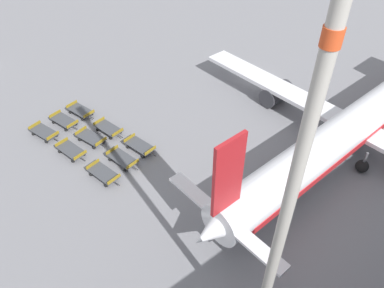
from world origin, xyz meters
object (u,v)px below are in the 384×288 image
(baggage_dolly_row_near_col_b, at_px, (71,150))
(baggage_dolly_row_mid_b_col_a, at_px, (81,111))
(baggage_dolly_row_near_col_c, at_px, (104,174))
(baggage_dolly_row_mid_b_col_c, at_px, (140,146))
(baggage_dolly_row_mid_a_col_c, at_px, (122,159))
(apron_light_mast, at_px, (294,182))
(baggage_dolly_row_mid_b_col_b, at_px, (109,129))
(baggage_dolly_row_near_col_a, at_px, (44,132))
(airplane, at_px, (364,118))
(baggage_dolly_row_mid_a_col_a, at_px, (64,121))
(baggage_dolly_row_mid_a_col_b, at_px, (91,138))

(baggage_dolly_row_near_col_b, relative_size, baggage_dolly_row_mid_b_col_a, 1.00)
(baggage_dolly_row_near_col_c, relative_size, baggage_dolly_row_mid_b_col_c, 1.00)
(baggage_dolly_row_mid_a_col_c, relative_size, apron_light_mast, 0.15)
(baggage_dolly_row_near_col_b, height_order, baggage_dolly_row_mid_a_col_c, same)
(baggage_dolly_row_mid_b_col_b, distance_m, apron_light_mast, 28.72)
(baggage_dolly_row_near_col_b, height_order, baggage_dolly_row_mid_b_col_a, same)
(baggage_dolly_row_near_col_a, height_order, baggage_dolly_row_mid_a_col_c, same)
(baggage_dolly_row_near_col_c, bearing_deg, airplane, 63.27)
(baggage_dolly_row_mid_a_col_a, xyz_separation_m, baggage_dolly_row_mid_b_col_a, (-0.60, 2.24, 0.00))
(airplane, height_order, baggage_dolly_row_mid_b_col_a, airplane)
(airplane, relative_size, baggage_dolly_row_near_col_b, 11.62)
(baggage_dolly_row_mid_a_col_a, bearing_deg, baggage_dolly_row_near_col_a, -77.32)
(baggage_dolly_row_near_col_a, xyz_separation_m, baggage_dolly_row_mid_a_col_c, (8.72, 4.39, 0.00))
(baggage_dolly_row_near_col_c, height_order, baggage_dolly_row_mid_a_col_b, same)
(baggage_dolly_row_mid_a_col_a, height_order, baggage_dolly_row_mid_a_col_c, same)
(airplane, distance_m, baggage_dolly_row_near_col_a, 32.78)
(apron_light_mast, bearing_deg, airplane, 108.11)
(baggage_dolly_row_mid_a_col_b, relative_size, baggage_dolly_row_mid_b_col_b, 1.00)
(baggage_dolly_row_mid_a_col_b, bearing_deg, baggage_dolly_row_mid_a_col_c, 11.02)
(baggage_dolly_row_mid_a_col_c, height_order, apron_light_mast, apron_light_mast)
(baggage_dolly_row_near_col_a, distance_m, baggage_dolly_row_mid_a_col_b, 5.23)
(baggage_dolly_row_mid_b_col_b, bearing_deg, baggage_dolly_row_near_col_b, -80.14)
(airplane, height_order, baggage_dolly_row_near_col_c, airplane)
(baggage_dolly_row_mid_a_col_a, bearing_deg, baggage_dolly_row_near_col_b, -16.33)
(baggage_dolly_row_mid_a_col_a, distance_m, baggage_dolly_row_mid_b_col_a, 2.32)
(baggage_dolly_row_near_col_a, height_order, baggage_dolly_row_mid_a_col_a, same)
(airplane, bearing_deg, baggage_dolly_row_mid_a_col_c, -120.70)
(baggage_dolly_row_mid_a_col_a, xyz_separation_m, baggage_dolly_row_mid_a_col_b, (4.49, 0.98, 0.00))
(baggage_dolly_row_near_col_a, relative_size, baggage_dolly_row_mid_a_col_c, 1.00)
(baggage_dolly_row_mid_a_col_b, distance_m, baggage_dolly_row_mid_b_col_a, 5.24)
(baggage_dolly_row_near_col_b, height_order, apron_light_mast, apron_light_mast)
(baggage_dolly_row_mid_a_col_a, relative_size, baggage_dolly_row_mid_b_col_a, 1.00)
(baggage_dolly_row_mid_a_col_c, relative_size, baggage_dolly_row_mid_b_col_c, 1.00)
(baggage_dolly_row_near_col_c, height_order, apron_light_mast, apron_light_mast)
(baggage_dolly_row_near_col_c, xyz_separation_m, apron_light_mast, (18.99, 0.51, 14.34))
(baggage_dolly_row_mid_a_col_a, distance_m, apron_light_mast, 32.28)
(airplane, xyz_separation_m, baggage_dolly_row_mid_a_col_a, (-21.54, -22.57, -2.51))
(airplane, distance_m, baggage_dolly_row_near_col_b, 29.28)
(apron_light_mast, bearing_deg, baggage_dolly_row_mid_b_col_b, 172.78)
(baggage_dolly_row_near_col_b, distance_m, baggage_dolly_row_mid_a_col_b, 2.51)
(airplane, height_order, baggage_dolly_row_near_col_a, airplane)
(apron_light_mast, bearing_deg, baggage_dolly_row_near_col_a, -174.97)
(airplane, bearing_deg, baggage_dolly_row_mid_b_col_b, -131.71)
(baggage_dolly_row_near_col_b, xyz_separation_m, baggage_dolly_row_near_col_c, (4.89, 0.98, 0.00))
(airplane, distance_m, apron_light_mast, 26.52)
(airplane, height_order, baggage_dolly_row_mid_a_col_c, airplane)
(airplane, bearing_deg, baggage_dolly_row_near_col_a, -129.95)
(baggage_dolly_row_near_col_a, relative_size, baggage_dolly_row_mid_a_col_a, 1.00)
(baggage_dolly_row_near_col_c, bearing_deg, baggage_dolly_row_mid_b_col_b, 147.40)
(baggage_dolly_row_mid_b_col_a, bearing_deg, baggage_dolly_row_mid_b_col_c, 12.21)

